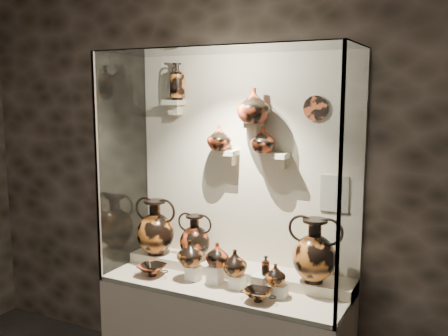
% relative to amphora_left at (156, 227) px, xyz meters
% --- Properties ---
extents(wall_back, '(5.00, 0.02, 3.20)m').
position_rel_amphora_left_xyz_m(wall_back, '(0.65, 0.20, 0.49)').
color(wall_back, '#2B231B').
rests_on(wall_back, ground).
extents(front_tier, '(1.68, 0.58, 0.03)m').
position_rel_amphora_left_xyz_m(front_tier, '(0.65, -0.12, -0.30)').
color(front_tier, beige).
rests_on(front_tier, plinth).
extents(rear_tier, '(1.70, 0.25, 0.10)m').
position_rel_amphora_left_xyz_m(rear_tier, '(0.65, 0.06, -0.26)').
color(rear_tier, beige).
rests_on(rear_tier, plinth).
extents(back_panel, '(1.70, 0.03, 1.60)m').
position_rel_amphora_left_xyz_m(back_panel, '(0.65, 0.20, 0.49)').
color(back_panel, beige).
rests_on(back_panel, plinth).
extents(glass_front, '(1.70, 0.01, 1.60)m').
position_rel_amphora_left_xyz_m(glass_front, '(0.65, -0.42, 0.49)').
color(glass_front, white).
rests_on(glass_front, plinth).
extents(glass_left, '(0.01, 0.60, 1.60)m').
position_rel_amphora_left_xyz_m(glass_left, '(-0.19, -0.12, 0.49)').
color(glass_left, white).
rests_on(glass_left, plinth).
extents(glass_right, '(0.01, 0.60, 1.60)m').
position_rel_amphora_left_xyz_m(glass_right, '(1.50, -0.12, 0.49)').
color(glass_right, white).
rests_on(glass_right, plinth).
extents(glass_top, '(1.70, 0.60, 0.01)m').
position_rel_amphora_left_xyz_m(glass_top, '(0.65, -0.12, 1.28)').
color(glass_top, white).
rests_on(glass_top, back_panel).
extents(frame_post_left, '(0.02, 0.02, 1.60)m').
position_rel_amphora_left_xyz_m(frame_post_left, '(-0.19, -0.41, 0.49)').
color(frame_post_left, gray).
rests_on(frame_post_left, plinth).
extents(frame_post_right, '(0.02, 0.02, 1.60)m').
position_rel_amphora_left_xyz_m(frame_post_right, '(1.49, -0.41, 0.49)').
color(frame_post_right, gray).
rests_on(frame_post_right, plinth).
extents(pedestal_a, '(0.09, 0.09, 0.10)m').
position_rel_amphora_left_xyz_m(pedestal_a, '(0.43, -0.17, -0.23)').
color(pedestal_a, white).
rests_on(pedestal_a, front_tier).
extents(pedestal_b, '(0.09, 0.09, 0.13)m').
position_rel_amphora_left_xyz_m(pedestal_b, '(0.60, -0.17, -0.22)').
color(pedestal_b, white).
rests_on(pedestal_b, front_tier).
extents(pedestal_c, '(0.09, 0.09, 0.09)m').
position_rel_amphora_left_xyz_m(pedestal_c, '(0.77, -0.17, -0.24)').
color(pedestal_c, white).
rests_on(pedestal_c, front_tier).
extents(pedestal_d, '(0.09, 0.09, 0.12)m').
position_rel_amphora_left_xyz_m(pedestal_d, '(0.93, -0.17, -0.22)').
color(pedestal_d, white).
rests_on(pedestal_d, front_tier).
extents(pedestal_e, '(0.09, 0.09, 0.08)m').
position_rel_amphora_left_xyz_m(pedestal_e, '(1.07, -0.17, -0.24)').
color(pedestal_e, white).
rests_on(pedestal_e, front_tier).
extents(bracket_ul, '(0.14, 0.12, 0.04)m').
position_rel_amphora_left_xyz_m(bracket_ul, '(0.10, 0.12, 0.94)').
color(bracket_ul, beige).
rests_on(bracket_ul, back_panel).
extents(bracket_ca, '(0.14, 0.12, 0.04)m').
position_rel_amphora_left_xyz_m(bracket_ca, '(0.55, 0.12, 0.59)').
color(bracket_ca, beige).
rests_on(bracket_ca, back_panel).
extents(bracket_cb, '(0.10, 0.12, 0.04)m').
position_rel_amphora_left_xyz_m(bracket_cb, '(0.75, 0.12, 0.79)').
color(bracket_cb, beige).
rests_on(bracket_cb, back_panel).
extents(bracket_cc, '(0.14, 0.12, 0.04)m').
position_rel_amphora_left_xyz_m(bracket_cc, '(0.93, 0.12, 0.59)').
color(bracket_cc, beige).
rests_on(bracket_cc, back_panel).
extents(amphora_left, '(0.36, 0.36, 0.43)m').
position_rel_amphora_left_xyz_m(amphora_left, '(0.00, 0.00, 0.00)').
color(amphora_left, '#B45F22').
rests_on(amphora_left, rear_tier).
extents(amphora_mid, '(0.31, 0.31, 0.34)m').
position_rel_amphora_left_xyz_m(amphora_mid, '(0.32, 0.04, -0.04)').
color(amphora_mid, '#AE3E1E').
rests_on(amphora_mid, rear_tier).
extents(amphora_right, '(0.38, 0.38, 0.43)m').
position_rel_amphora_left_xyz_m(amphora_right, '(1.24, -0.00, 0.00)').
color(amphora_right, '#B45F22').
rests_on(amphora_right, rear_tier).
extents(jug_a, '(0.19, 0.19, 0.19)m').
position_rel_amphora_left_xyz_m(jug_a, '(0.41, -0.18, -0.09)').
color(jug_a, '#B45F22').
rests_on(jug_a, pedestal_a).
extents(jug_b, '(0.19, 0.19, 0.16)m').
position_rel_amphora_left_xyz_m(jug_b, '(0.62, -0.17, -0.07)').
color(jug_b, '#AE3E1E').
rests_on(jug_b, pedestal_b).
extents(jug_c, '(0.21, 0.21, 0.17)m').
position_rel_amphora_left_xyz_m(jug_c, '(0.75, -0.17, -0.11)').
color(jug_c, '#B45F22').
rests_on(jug_c, pedestal_c).
extents(jug_e, '(0.16, 0.16, 0.14)m').
position_rel_amphora_left_xyz_m(jug_e, '(1.05, -0.18, -0.13)').
color(jug_e, '#B45F22').
rests_on(jug_e, pedestal_e).
extents(lekythos_small, '(0.08, 0.08, 0.14)m').
position_rel_amphora_left_xyz_m(lekythos_small, '(0.97, -0.15, -0.09)').
color(lekythos_small, '#AE3E1E').
rests_on(lekythos_small, pedestal_d).
extents(kylix_left, '(0.28, 0.25, 0.10)m').
position_rel_amphora_left_xyz_m(kylix_left, '(0.13, -0.24, -0.23)').
color(kylix_left, '#AE3E1E').
rests_on(kylix_left, front_tier).
extents(kylix_right, '(0.27, 0.24, 0.09)m').
position_rel_amphora_left_xyz_m(kylix_right, '(0.98, -0.30, -0.24)').
color(kylix_right, '#B45F22').
rests_on(kylix_right, front_tier).
extents(lekythos_tall, '(0.15, 0.15, 0.30)m').
position_rel_amphora_left_xyz_m(lekythos_tall, '(0.14, 0.11, 1.11)').
color(lekythos_tall, '#B45F22').
rests_on(lekythos_tall, bracket_ul).
extents(ovoid_vase_a, '(0.21, 0.21, 0.18)m').
position_rel_amphora_left_xyz_m(ovoid_vase_a, '(0.50, 0.08, 0.69)').
color(ovoid_vase_a, '#AE3E1E').
rests_on(ovoid_vase_a, bracket_ca).
extents(ovoid_vase_b, '(0.29, 0.29, 0.24)m').
position_rel_amphora_left_xyz_m(ovoid_vase_b, '(0.78, 0.06, 0.92)').
color(ovoid_vase_b, '#AE3E1E').
rests_on(ovoid_vase_b, bracket_cb).
extents(ovoid_vase_c, '(0.22, 0.22, 0.18)m').
position_rel_amphora_left_xyz_m(ovoid_vase_c, '(0.84, 0.08, 0.69)').
color(ovoid_vase_c, '#AE3E1E').
rests_on(ovoid_vase_c, bracket_cc).
extents(wall_plate, '(0.17, 0.02, 0.17)m').
position_rel_amphora_left_xyz_m(wall_plate, '(1.17, 0.17, 0.91)').
color(wall_plate, '#C15026').
rests_on(wall_plate, back_panel).
extents(info_placard, '(0.18, 0.01, 0.24)m').
position_rel_amphora_left_xyz_m(info_placard, '(1.31, 0.17, 0.35)').
color(info_placard, beige).
rests_on(info_placard, back_panel).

